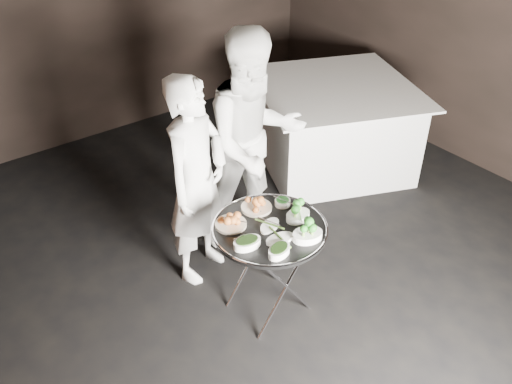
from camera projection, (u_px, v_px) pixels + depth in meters
floor at (283, 328)px, 3.87m from camera, size 6.00×7.00×0.05m
wall_back at (58, 2)px, 5.31m from camera, size 6.00×0.05×3.00m
tray_stand at (269, 265)px, 3.78m from camera, size 0.50×0.42×0.73m
serving_tray at (270, 229)px, 3.59m from camera, size 0.78×0.78×0.04m
potato_plate_a at (231, 221)px, 3.58m from camera, size 0.21×0.21×0.08m
potato_plate_b at (256, 205)px, 3.74m from camera, size 0.22×0.22×0.08m
greens_bowl at (283, 201)px, 3.78m from camera, size 0.12×0.12×0.06m
asparagus_plate_a at (270, 225)px, 3.58m from camera, size 0.21×0.17×0.04m
asparagus_plate_b at (280, 238)px, 3.47m from camera, size 0.21×0.13×0.04m
spinach_bowl_a at (247, 242)px, 3.41m from camera, size 0.20×0.15×0.08m
spinach_bowl_b at (279, 250)px, 3.35m from camera, size 0.20×0.16×0.07m
broccoli_bowl_a at (298, 215)px, 3.64m from camera, size 0.18×0.13×0.07m
broccoli_bowl_b at (307, 234)px, 3.47m from camera, size 0.23×0.20×0.08m
serving_utensils at (265, 216)px, 3.61m from camera, size 0.57×0.42×0.01m
waiter_left at (197, 182)px, 3.90m from camera, size 0.70×0.60×1.64m
waiter_right at (254, 142)px, 4.23m from camera, size 0.98×0.83×1.80m
dining_table at (332, 126)px, 5.46m from camera, size 1.50×1.50×0.86m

